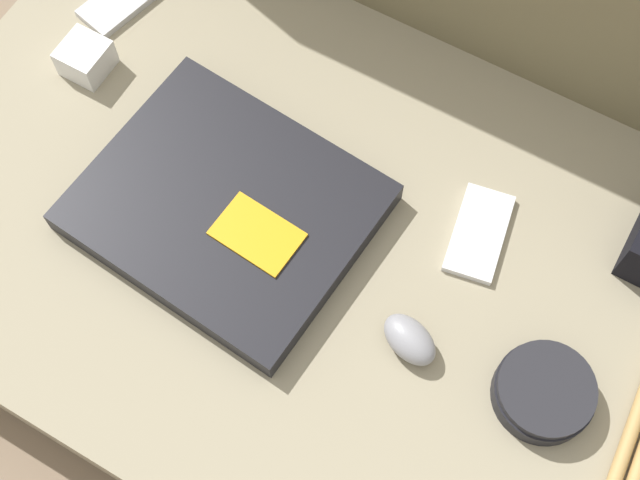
# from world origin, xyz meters

# --- Properties ---
(ground_plane) EXTENTS (8.00, 8.00, 0.00)m
(ground_plane) POSITION_xyz_m (0.00, 0.00, 0.00)
(ground_plane) COLOR #7A6651
(couch_seat) EXTENTS (0.99, 0.62, 0.13)m
(couch_seat) POSITION_xyz_m (0.00, 0.00, 0.06)
(couch_seat) COLOR gray
(couch_seat) RESTS_ON ground_plane
(laptop) EXTENTS (0.32, 0.27, 0.03)m
(laptop) POSITION_xyz_m (-0.11, -0.02, 0.14)
(laptop) COLOR black
(laptop) RESTS_ON couch_seat
(computer_mouse) EXTENTS (0.07, 0.06, 0.03)m
(computer_mouse) POSITION_xyz_m (0.13, -0.05, 0.14)
(computer_mouse) COLOR gray
(computer_mouse) RESTS_ON couch_seat
(speaker_puck) EXTENTS (0.10, 0.10, 0.03)m
(speaker_puck) POSITION_xyz_m (0.28, -0.03, 0.14)
(speaker_puck) COLOR black
(speaker_puck) RESTS_ON couch_seat
(phone_black) EXTENTS (0.07, 0.12, 0.01)m
(phone_black) POSITION_xyz_m (0.14, 0.10, 0.13)
(phone_black) COLOR silver
(phone_black) RESTS_ON couch_seat
(charger_brick) EXTENTS (0.05, 0.05, 0.04)m
(charger_brick) POSITION_xyz_m (-0.36, 0.07, 0.15)
(charger_brick) COLOR silver
(charger_brick) RESTS_ON couch_seat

